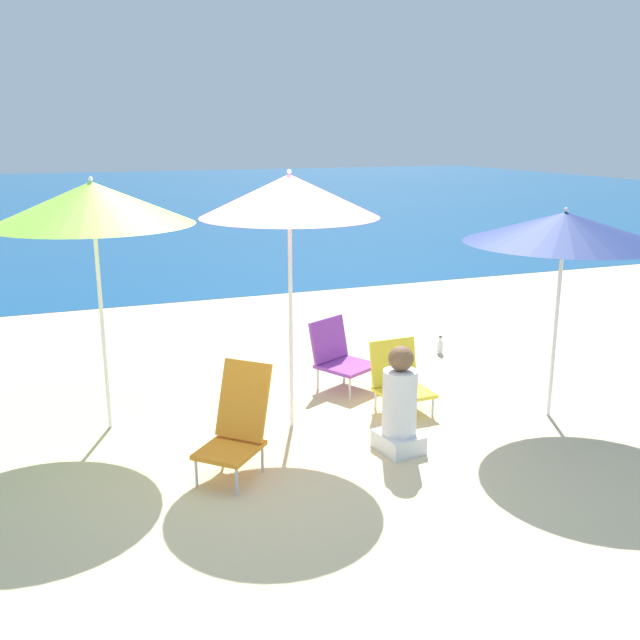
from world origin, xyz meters
TOP-DOWN VIEW (x-y plane):
  - ground_plane at (0.00, 0.00)m, footprint 60.00×60.00m
  - sea_water at (0.00, 25.76)m, footprint 60.00×40.00m
  - beach_umbrella_navy at (2.56, -0.24)m, footprint 1.81×1.81m
  - beach_umbrella_pink at (0.16, 0.40)m, footprint 1.56×1.56m
  - beach_umbrella_lime at (-1.42, 0.98)m, footprint 1.74×1.74m
  - beach_chair_orange at (-0.54, -0.32)m, footprint 0.72×0.72m
  - beach_chair_purple at (0.97, 1.24)m, footprint 0.72×0.75m
  - beach_chair_yellow at (1.28, 0.43)m, footprint 0.51×0.54m
  - person_seated_near at (0.84, -0.43)m, footprint 0.38×0.43m
  - water_bottle at (2.59, 1.87)m, footprint 0.07×0.07m

SIDE VIEW (x-z plane):
  - ground_plane at x=0.00m, z-range 0.00..0.00m
  - sea_water at x=0.00m, z-range 0.00..0.01m
  - water_bottle at x=2.59m, z-range -0.02..0.20m
  - beach_chair_yellow at x=1.28m, z-range -0.01..0.66m
  - beach_chair_purple at x=0.97m, z-range 0.00..0.72m
  - person_seated_near at x=0.84m, z-range -0.07..0.87m
  - beach_chair_orange at x=-0.54m, z-range -0.02..0.86m
  - beach_umbrella_navy at x=2.56m, z-range 0.82..2.81m
  - beach_umbrella_lime at x=-1.42m, z-range 0.92..3.20m
  - beach_umbrella_pink at x=0.16m, z-range 0.95..3.29m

